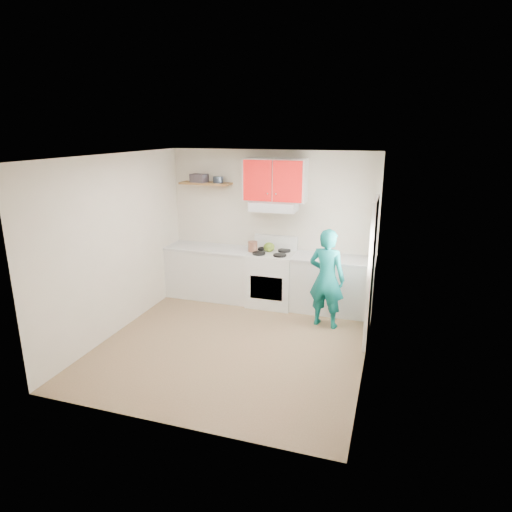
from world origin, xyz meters
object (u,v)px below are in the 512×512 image
(crock, at_px, (253,247))
(person, at_px, (327,278))
(kettle, at_px, (269,247))
(tin, at_px, (218,180))
(stove, at_px, (271,279))

(crock, bearing_deg, person, -23.04)
(kettle, bearing_deg, tin, 158.45)
(crock, xyz_separation_m, person, (1.36, -0.58, -0.23))
(kettle, xyz_separation_m, person, (1.09, -0.65, -0.24))
(crock, bearing_deg, tin, 165.76)
(kettle, relative_size, crock, 0.98)
(person, bearing_deg, tin, -8.85)
(crock, height_order, person, person)
(kettle, relative_size, person, 0.12)
(tin, xyz_separation_m, crock, (0.67, -0.17, -1.09))
(person, bearing_deg, kettle, -19.30)
(kettle, bearing_deg, crock, 178.81)
(stove, bearing_deg, kettle, 138.06)
(tin, distance_m, person, 2.54)
(tin, relative_size, kettle, 0.94)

